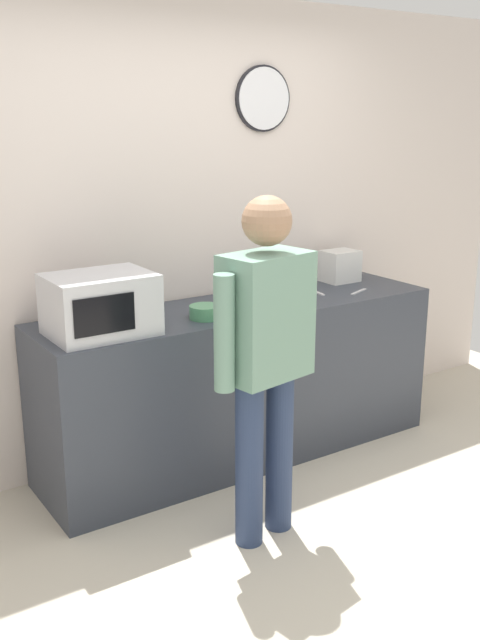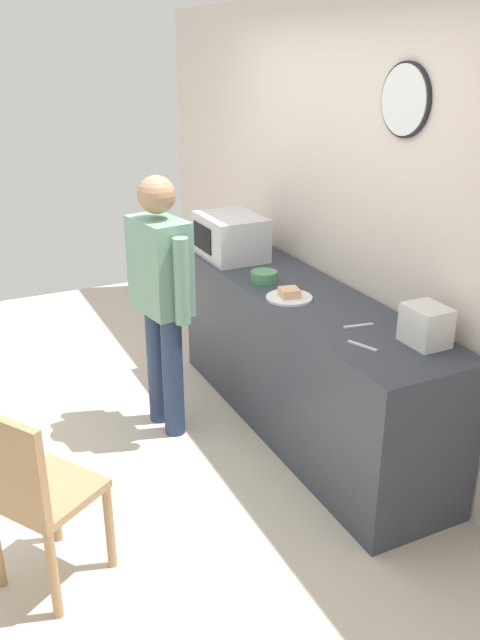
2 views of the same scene
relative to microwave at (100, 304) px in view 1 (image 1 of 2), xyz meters
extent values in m
plane|color=beige|center=(0.63, -1.13, -1.07)|extent=(6.00, 6.00, 0.00)
cube|color=silver|center=(0.63, 0.47, 0.23)|extent=(5.40, 0.10, 2.60)
cylinder|color=white|center=(1.25, 0.41, 0.98)|extent=(0.35, 0.03, 0.35)
cylinder|color=black|center=(1.25, 0.41, 0.98)|extent=(0.38, 0.02, 0.38)
cube|color=#333842|center=(0.88, 0.09, -0.61)|extent=(2.39, 0.62, 0.92)
cube|color=silver|center=(0.00, 0.00, 0.00)|extent=(0.50, 0.38, 0.30)
cube|color=black|center=(-0.06, -0.19, 0.00)|extent=(0.30, 0.01, 0.18)
cylinder|color=white|center=(0.90, -0.04, -0.14)|extent=(0.28, 0.28, 0.01)
cube|color=#E4B484|center=(0.90, -0.04, -0.11)|extent=(0.13, 0.13, 0.05)
cylinder|color=#4C8E60|center=(0.57, -0.04, -0.11)|extent=(0.17, 0.17, 0.07)
cube|color=silver|center=(1.75, 0.25, -0.05)|extent=(0.22, 0.18, 0.20)
cube|color=silver|center=(1.65, -0.05, -0.15)|extent=(0.17, 0.08, 0.01)
cube|color=silver|center=(1.43, 0.08, -0.15)|extent=(0.05, 0.17, 0.01)
cylinder|color=navy|center=(0.59, -0.68, -0.66)|extent=(0.13, 0.13, 0.81)
cylinder|color=navy|center=(0.39, -0.71, -0.66)|extent=(0.13, 0.13, 0.81)
cube|color=gray|center=(0.49, -0.70, 0.03)|extent=(0.43, 0.30, 0.57)
cylinder|color=gray|center=(0.74, -0.65, 0.00)|extent=(0.09, 0.09, 0.51)
cylinder|color=gray|center=(0.25, -0.74, 0.00)|extent=(0.09, 0.09, 0.51)
sphere|color=#A37A5B|center=(0.49, -0.70, 0.45)|extent=(0.22, 0.22, 0.22)
camera|label=1|loc=(-1.32, -3.22, 0.89)|focal=40.86mm
camera|label=2|loc=(4.10, -1.91, 1.24)|focal=37.41mm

